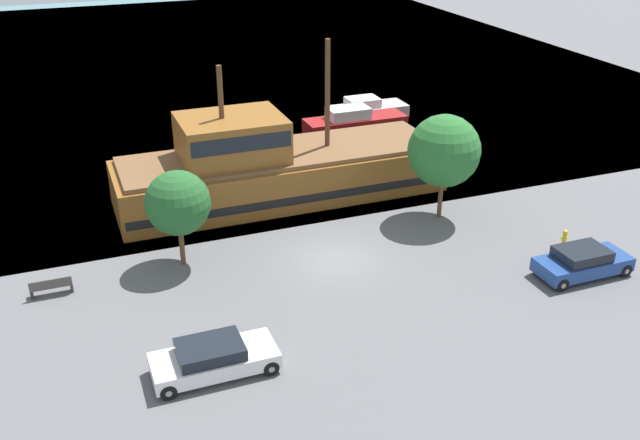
{
  "coord_description": "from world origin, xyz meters",
  "views": [
    {
      "loc": [
        -11.41,
        -27.64,
        16.66
      ],
      "look_at": [
        -0.01,
        2.0,
        1.2
      ],
      "focal_mm": 40.0,
      "sensor_mm": 36.0,
      "label": 1
    }
  ],
  "objects_px": {
    "moored_boat_dockside": "(367,109)",
    "fire_hydrant": "(565,236)",
    "parked_car_curb_mid": "(582,262)",
    "bench_promenade_east": "(51,286)",
    "moored_boat_outer": "(354,122)",
    "parked_car_curb_front": "(213,358)",
    "pirate_ship": "(276,168)"
  },
  "relations": [
    {
      "from": "moored_boat_outer",
      "to": "parked_car_curb_mid",
      "type": "relative_size",
      "value": 1.66
    },
    {
      "from": "moored_boat_dockside",
      "to": "parked_car_curb_mid",
      "type": "relative_size",
      "value": 1.35
    },
    {
      "from": "parked_car_curb_front",
      "to": "fire_hydrant",
      "type": "relative_size",
      "value": 6.03
    },
    {
      "from": "fire_hydrant",
      "to": "bench_promenade_east",
      "type": "xyz_separation_m",
      "value": [
        -24.09,
        4.09,
        0.03
      ]
    },
    {
      "from": "bench_promenade_east",
      "to": "fire_hydrant",
      "type": "bearing_deg",
      "value": -9.64
    },
    {
      "from": "moored_boat_outer",
      "to": "parked_car_curb_mid",
      "type": "bearing_deg",
      "value": -85.65
    },
    {
      "from": "fire_hydrant",
      "to": "parked_car_curb_mid",
      "type": "bearing_deg",
      "value": -114.45
    },
    {
      "from": "moored_boat_outer",
      "to": "parked_car_curb_front",
      "type": "relative_size",
      "value": 1.59
    },
    {
      "from": "bench_promenade_east",
      "to": "moored_boat_outer",
      "type": "bearing_deg",
      "value": 36.11
    },
    {
      "from": "pirate_ship",
      "to": "parked_car_curb_mid",
      "type": "height_order",
      "value": "pirate_ship"
    },
    {
      "from": "moored_boat_outer",
      "to": "fire_hydrant",
      "type": "distance_m",
      "value": 19.73
    },
    {
      "from": "moored_boat_dockside",
      "to": "moored_boat_outer",
      "type": "relative_size",
      "value": 0.81
    },
    {
      "from": "moored_boat_outer",
      "to": "bench_promenade_east",
      "type": "distance_m",
      "value": 26.15
    },
    {
      "from": "parked_car_curb_front",
      "to": "moored_boat_dockside",
      "type": "bearing_deg",
      "value": 55.38
    },
    {
      "from": "moored_boat_dockside",
      "to": "bench_promenade_east",
      "type": "relative_size",
      "value": 3.34
    },
    {
      "from": "pirate_ship",
      "to": "moored_boat_outer",
      "type": "distance_m",
      "value": 12.45
    },
    {
      "from": "fire_hydrant",
      "to": "bench_promenade_east",
      "type": "height_order",
      "value": "bench_promenade_east"
    },
    {
      "from": "parked_car_curb_front",
      "to": "bench_promenade_east",
      "type": "xyz_separation_m",
      "value": [
        -5.38,
        7.85,
        -0.21
      ]
    },
    {
      "from": "bench_promenade_east",
      "to": "parked_car_curb_mid",
      "type": "bearing_deg",
      "value": -16.81
    },
    {
      "from": "moored_boat_outer",
      "to": "parked_car_curb_front",
      "type": "xyz_separation_m",
      "value": [
        -15.74,
        -23.26,
        -0.06
      ]
    },
    {
      "from": "moored_boat_dockside",
      "to": "bench_promenade_east",
      "type": "bearing_deg",
      "value": -142.0
    },
    {
      "from": "moored_boat_dockside",
      "to": "parked_car_curb_front",
      "type": "xyz_separation_m",
      "value": [
        -18.06,
        -26.16,
        0.07
      ]
    },
    {
      "from": "parked_car_curb_mid",
      "to": "moored_boat_outer",
      "type": "bearing_deg",
      "value": 94.35
    },
    {
      "from": "fire_hydrant",
      "to": "moored_boat_dockside",
      "type": "bearing_deg",
      "value": 91.66
    },
    {
      "from": "pirate_ship",
      "to": "moored_boat_dockside",
      "type": "bearing_deg",
      "value": 46.92
    },
    {
      "from": "pirate_ship",
      "to": "moored_boat_dockside",
      "type": "relative_size",
      "value": 3.33
    },
    {
      "from": "moored_boat_outer",
      "to": "bench_promenade_east",
      "type": "xyz_separation_m",
      "value": [
        -21.12,
        -15.41,
        -0.27
      ]
    },
    {
      "from": "moored_boat_dockside",
      "to": "fire_hydrant",
      "type": "xyz_separation_m",
      "value": [
        0.65,
        -22.4,
        -0.17
      ]
    },
    {
      "from": "moored_boat_outer",
      "to": "bench_promenade_east",
      "type": "height_order",
      "value": "moored_boat_outer"
    },
    {
      "from": "parked_car_curb_mid",
      "to": "bench_promenade_east",
      "type": "distance_m",
      "value": 23.84
    },
    {
      "from": "moored_boat_dockside",
      "to": "fire_hydrant",
      "type": "height_order",
      "value": "moored_boat_dockside"
    },
    {
      "from": "pirate_ship",
      "to": "bench_promenade_east",
      "type": "xyz_separation_m",
      "value": [
        -12.44,
        -6.55,
        -1.36
      ]
    }
  ]
}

